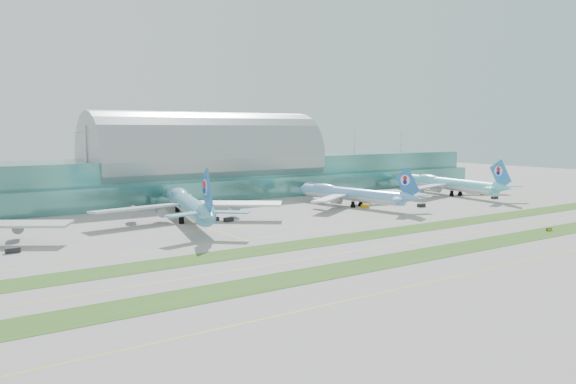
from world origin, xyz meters
TOP-DOWN VIEW (x-y plane):
  - ground at (0.00, 0.00)m, footprint 700.00×700.00m
  - terminal at (0.01, 128.79)m, footprint 340.00×69.10m
  - grass_strip_near at (0.00, -28.00)m, footprint 420.00×12.00m
  - grass_strip_far at (0.00, 2.00)m, footprint 420.00×12.00m
  - taxiline_a at (0.00, -48.00)m, footprint 420.00×0.35m
  - taxiline_b at (0.00, -14.00)m, footprint 420.00×0.35m
  - taxiline_c at (0.00, 18.00)m, footprint 420.00×0.35m
  - taxiline_d at (0.00, 40.00)m, footprint 420.00×0.35m
  - airliner_b at (-41.31, 60.99)m, footprint 69.22×79.90m
  - airliner_c at (36.27, 58.87)m, footprint 59.26×67.99m
  - airliner_d at (107.32, 61.78)m, footprint 64.65×73.83m
  - gse_b at (-104.30, 37.94)m, footprint 3.95×1.84m
  - gse_c at (-29.28, 51.33)m, footprint 3.81×2.29m
  - gse_d at (-32.60, 56.39)m, footprint 3.59×2.08m
  - gse_e at (38.03, 50.65)m, footprint 3.83×2.26m
  - gse_f at (60.54, 38.76)m, footprint 3.61×2.03m
  - gse_g at (112.97, 38.80)m, footprint 3.86×2.00m
  - gse_h at (122.85, 53.04)m, footprint 3.23×1.95m
  - taxiway_sign_east at (51.37, -26.85)m, footprint 2.48×0.71m

SIDE VIEW (x-z plane):
  - ground at x=0.00m, z-range 0.00..0.00m
  - taxiline_a at x=0.00m, z-range 0.00..0.01m
  - taxiline_b at x=0.00m, z-range 0.00..0.01m
  - taxiline_c at x=0.00m, z-range 0.00..0.01m
  - taxiline_d at x=0.00m, z-range 0.00..0.01m
  - grass_strip_near at x=0.00m, z-range 0.00..0.08m
  - grass_strip_far at x=0.00m, z-range 0.00..0.08m
  - taxiway_sign_east at x=51.37m, z-range -0.01..1.04m
  - gse_g at x=112.97m, z-range 0.00..1.33m
  - gse_d at x=-32.60m, z-range 0.00..1.35m
  - gse_b at x=-104.30m, z-range 0.00..1.50m
  - gse_e at x=38.03m, z-range 0.00..1.54m
  - gse_h at x=122.85m, z-range 0.00..1.58m
  - gse_f at x=60.54m, z-range 0.00..1.59m
  - gse_c at x=-29.28m, z-range 0.00..1.60m
  - airliner_c at x=36.27m, z-range -3.60..15.19m
  - airliner_d at x=107.32m, z-range -3.89..16.43m
  - airliner_b at x=-41.31m, z-range -4.27..18.02m
  - terminal at x=0.01m, z-range -3.77..32.23m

